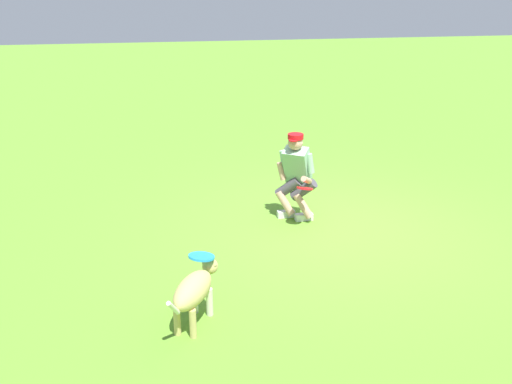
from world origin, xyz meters
The scene contains 5 objects.
ground_plane centered at (0.00, 0.00, 0.00)m, with size 60.00×60.00×0.00m, color #60972E.
person centered at (0.55, -0.56, 0.70)m, with size 0.61×0.71×1.29m.
dog centered at (2.28, 1.77, 0.37)m, with size 0.63×0.97×0.56m.
frisbee_flying centered at (2.17, 1.48, 0.58)m, with size 0.27×0.27×0.02m, color #2493E8.
frisbee_held centered at (0.54, -0.17, 0.61)m, with size 0.23×0.23×0.02m, color red.
Camera 1 is at (2.69, 6.47, 3.16)m, focal length 37.93 mm.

